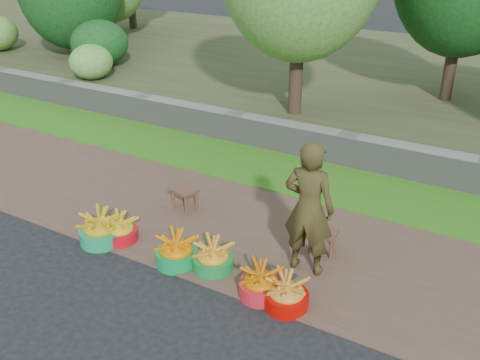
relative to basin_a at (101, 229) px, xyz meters
The scene contains 14 objects.
ground_plane 1.92m from the basin_a, ahead, with size 120.00×120.00×0.00m, color black.
dirt_shoulder 2.22m from the basin_a, 30.56° to the left, with size 80.00×2.50×0.02m, color brown.
grass_verge 3.66m from the basin_a, 58.66° to the left, with size 80.00×1.50×0.04m, color #337018.
retaining_wall 4.41m from the basin_a, 64.42° to the left, with size 80.00×0.35×0.55m, color slate.
earth_bank 9.08m from the basin_a, 77.90° to the left, with size 80.00×10.00×0.50m, color #3E4225.
basin_a is the anchor object (origin of this frame).
basin_b 0.24m from the basin_a, 37.51° to the left, with size 0.47×0.47×0.35m.
basin_c 1.15m from the basin_a, ahead, with size 0.51×0.51×0.38m.
basin_d 1.61m from the basin_a, ahead, with size 0.49×0.49×0.37m.
basin_e 2.32m from the basin_a, ahead, with size 0.49×0.49×0.36m.
basin_f 2.65m from the basin_a, ahead, with size 0.49×0.49×0.36m.
stool_left 1.33m from the basin_a, 70.79° to the left, with size 0.43×0.37×0.33m.
stool_right 2.85m from the basin_a, 24.66° to the left, with size 0.39×0.32×0.31m.
vendor_woman 2.75m from the basin_a, 16.56° to the left, with size 0.60×0.39×1.64m, color black.
Camera 1 is at (2.65, -4.11, 3.77)m, focal length 40.00 mm.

